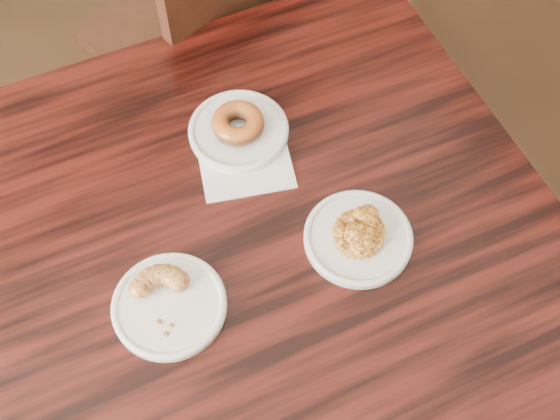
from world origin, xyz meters
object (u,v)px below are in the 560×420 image
cafe_table (265,319)px  chair_far (201,38)px  apple_fritter (359,232)px  glazed_donut (238,123)px  cruller_fragment (167,300)px

cafe_table → chair_far: chair_far is taller
chair_far → apple_fritter: 0.87m
glazed_donut → apple_fritter: glazed_donut is taller
cafe_table → apple_fritter: bearing=-28.1°
chair_far → glazed_donut: bearing=59.4°
chair_far → cruller_fragment: bearing=47.8°
cafe_table → apple_fritter: (0.13, -0.09, 0.40)m
cafe_table → cruller_fragment: size_ratio=8.58×
apple_fritter → cruller_fragment: (-0.32, 0.05, 0.00)m
cafe_table → glazed_donut: (0.07, 0.20, 0.41)m
cafe_table → glazed_donut: bearing=77.7°
cafe_table → glazed_donut: glazed_donut is taller
apple_fritter → chair_far: bearing=82.8°
cruller_fragment → glazed_donut: bearing=42.6°
apple_fritter → glazed_donut: bearing=102.0°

